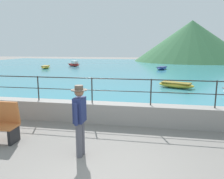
{
  "coord_description": "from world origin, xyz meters",
  "views": [
    {
      "loc": [
        1.03,
        -4.12,
        2.6
      ],
      "look_at": [
        -0.4,
        3.7,
        1.1
      ],
      "focal_mm": 35.2,
      "sensor_mm": 36.0,
      "label": 1
    }
  ],
  "objects_px": {
    "boat_0": "(162,68)",
    "boat_7": "(46,67)",
    "boat_4": "(74,64)",
    "boat_6": "(176,85)",
    "person_walking": "(80,117)"
  },
  "relations": [
    {
      "from": "boat_4",
      "to": "boat_6",
      "type": "xyz_separation_m",
      "value": [
        12.68,
        -15.64,
        -0.07
      ]
    },
    {
      "from": "boat_6",
      "to": "boat_4",
      "type": "bearing_deg",
      "value": 129.04
    },
    {
      "from": "boat_0",
      "to": "person_walking",
      "type": "bearing_deg",
      "value": -97.22
    },
    {
      "from": "boat_6",
      "to": "boat_7",
      "type": "relative_size",
      "value": 1.01
    },
    {
      "from": "boat_0",
      "to": "boat_4",
      "type": "xyz_separation_m",
      "value": [
        -12.28,
        3.02,
        0.07
      ]
    },
    {
      "from": "person_walking",
      "to": "boat_6",
      "type": "distance_m",
      "value": 10.38
    },
    {
      "from": "boat_6",
      "to": "boat_0",
      "type": "bearing_deg",
      "value": 91.83
    },
    {
      "from": "boat_0",
      "to": "boat_7",
      "type": "bearing_deg",
      "value": -175.54
    },
    {
      "from": "person_walking",
      "to": "boat_7",
      "type": "relative_size",
      "value": 0.72
    },
    {
      "from": "person_walking",
      "to": "boat_0",
      "type": "height_order",
      "value": "person_walking"
    },
    {
      "from": "boat_0",
      "to": "boat_7",
      "type": "height_order",
      "value": "same"
    },
    {
      "from": "boat_0",
      "to": "boat_6",
      "type": "bearing_deg",
      "value": -88.17
    },
    {
      "from": "boat_7",
      "to": "person_walking",
      "type": "bearing_deg",
      "value": -61.17
    },
    {
      "from": "person_walking",
      "to": "boat_7",
      "type": "xyz_separation_m",
      "value": [
        -11.73,
        21.31,
        -0.72
      ]
    },
    {
      "from": "person_walking",
      "to": "boat_7",
      "type": "distance_m",
      "value": 24.33
    }
  ]
}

